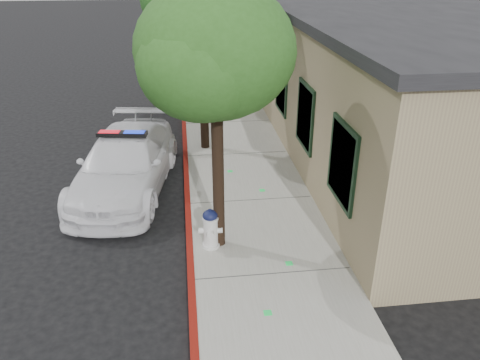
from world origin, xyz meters
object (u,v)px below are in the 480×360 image
street_tree_near (216,57)px  fire_hydrant (211,228)px  street_tree_far (211,11)px  police_car (126,163)px  clapboard_building (367,64)px

street_tree_near → fire_hydrant: bearing=-156.9°
fire_hydrant → street_tree_far: size_ratio=0.18×
police_car → street_tree_near: bearing=-45.6°
fire_hydrant → street_tree_far: street_tree_far is taller
fire_hydrant → street_tree_near: 3.49m
fire_hydrant → street_tree_near: bearing=27.1°
police_car → fire_hydrant: bearing=-48.9°
police_car → fire_hydrant: police_car is taller
clapboard_building → street_tree_near: size_ratio=3.97×
street_tree_near → street_tree_far: bearing=86.8°
police_car → street_tree_far: (2.78, 6.95, 2.98)m
clapboard_building → street_tree_near: (-5.98, -7.84, 1.95)m
street_tree_far → police_car: bearing=-111.8°
clapboard_building → fire_hydrant: clapboard_building is taller
clapboard_building → street_tree_near: street_tree_near is taller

